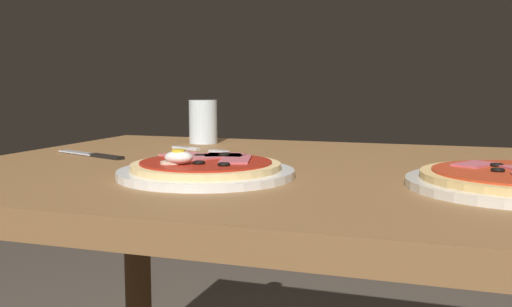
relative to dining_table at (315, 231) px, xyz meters
The scene contains 5 objects.
dining_table is the anchor object (origin of this frame).
pizza_foreground 0.24m from the dining_table, 131.91° to the right, with size 0.27×0.27×0.05m.
water_glass_near 0.49m from the dining_table, 138.31° to the left, with size 0.07×0.07×0.10m.
fork 0.37m from the dining_table, 151.06° to the left, with size 0.15×0.07×0.00m.
knife 0.46m from the dining_table, behind, with size 0.19×0.09×0.01m.
Camera 1 is at (0.23, -0.99, 0.91)m, focal length 41.71 mm.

